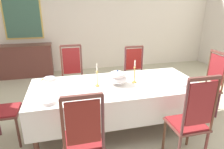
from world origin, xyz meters
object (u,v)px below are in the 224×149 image
at_px(framed_painting, 22,13).
at_px(spoon_secondary, 194,87).
at_px(bowl_near_right, 188,88).
at_px(bowl_near_left, 49,78).
at_px(sideboard, 26,61).
at_px(chair_north_a, 73,76).
at_px(candlestick_west, 97,77).
at_px(bowl_far_left, 47,102).
at_px(chair_south_b, 191,119).
at_px(chair_north_b, 135,72).
at_px(dining_table, 116,88).
at_px(spoon_primary, 42,80).
at_px(candlestick_east, 135,74).
at_px(chair_head_east, 208,83).
at_px(soup_tureen, 117,77).
at_px(chair_south_a, 83,137).

bearing_deg(framed_painting, spoon_secondary, -51.60).
bearing_deg(bowl_near_right, bowl_near_left, 156.51).
xyz_separation_m(bowl_near_left, sideboard, (-0.78, 2.54, -0.33)).
xyz_separation_m(chair_north_a, candlestick_west, (0.33, -0.97, 0.29)).
height_order(chair_north_a, bowl_far_left, chair_north_a).
bearing_deg(chair_south_b, chair_north_b, 90.00).
bearing_deg(chair_north_b, bowl_near_right, 102.22).
xyz_separation_m(bowl_far_left, spoon_secondary, (2.12, 0.01, -0.02)).
distance_m(dining_table, bowl_far_left, 1.09).
bearing_deg(spoon_primary, candlestick_east, -7.17).
bearing_deg(chair_head_east, bowl_near_left, 80.66).
relative_size(chair_south_b, candlestick_east, 3.27).
distance_m(chair_north_a, candlestick_east, 1.38).
height_order(bowl_near_left, bowl_near_right, bowl_near_left).
bearing_deg(framed_painting, chair_north_b, -42.73).
distance_m(chair_north_a, chair_south_b, 2.35).
bearing_deg(candlestick_west, chair_head_east, 0.00).
xyz_separation_m(chair_north_a, sideboard, (-1.18, 2.02, -0.16)).
xyz_separation_m(soup_tureen, sideboard, (-1.83, 2.99, -0.42)).
height_order(dining_table, candlestick_west, candlestick_west).
height_order(candlestick_west, spoon_secondary, candlestick_west).
bearing_deg(soup_tureen, bowl_near_left, 156.69).
distance_m(candlestick_west, bowl_far_left, 0.83).
height_order(chair_north_b, bowl_near_right, chair_north_b).
relative_size(chair_south_b, soup_tureen, 4.10).
bearing_deg(chair_head_east, candlestick_west, 90.00).
relative_size(chair_head_east, spoon_primary, 6.69).
xyz_separation_m(chair_head_east, candlestick_west, (-2.02, -0.00, 0.30)).
relative_size(chair_head_east, framed_painting, 0.83).
bearing_deg(candlestick_east, bowl_far_left, -162.61).
xyz_separation_m(candlestick_east, spoon_primary, (-1.44, 0.48, -0.15)).
height_order(candlestick_east, framed_painting, framed_painting).
relative_size(bowl_near_right, framed_painting, 0.13).
height_order(chair_north_a, bowl_near_left, chair_north_a).
bearing_deg(dining_table, candlestick_east, 0.00).
bearing_deg(dining_table, chair_head_east, 0.00).
distance_m(bowl_near_left, sideboard, 2.68).
relative_size(chair_south_a, bowl_near_right, 6.33).
xyz_separation_m(chair_north_a, chair_south_b, (1.31, -1.95, 0.00)).
relative_size(sideboard, framed_painting, 1.02).
bearing_deg(chair_north_b, candlestick_west, 44.44).
height_order(candlestick_west, framed_painting, framed_painting).
relative_size(chair_south_b, spoon_primary, 6.88).
distance_m(chair_north_a, spoon_secondary, 2.22).
height_order(chair_head_east, framed_painting, framed_painting).
bearing_deg(framed_painting, candlestick_east, -57.34).
bearing_deg(chair_head_east, framed_painting, 47.13).
height_order(chair_south_b, framed_painting, framed_painting).
bearing_deg(bowl_near_left, chair_south_a, -74.29).
distance_m(candlestick_west, candlestick_east, 0.60).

